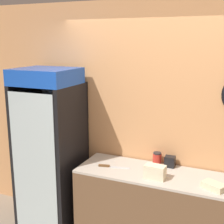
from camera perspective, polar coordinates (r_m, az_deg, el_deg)
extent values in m
cube|color=tan|center=(3.52, 10.16, -2.33)|extent=(5.20, 0.06, 2.70)
cube|color=brown|center=(3.56, 8.18, -17.94)|extent=(1.72, 0.59, 0.89)
cube|color=#BCB2A3|center=(3.35, 8.44, -11.25)|extent=(1.72, 0.59, 0.02)
cube|color=black|center=(4.08, -8.58, -6.84)|extent=(0.67, 0.04, 1.78)
cube|color=black|center=(4.02, -14.72, -7.47)|extent=(0.05, 0.66, 1.78)
cube|color=black|center=(3.68, -7.00, -9.03)|extent=(0.05, 0.66, 1.78)
cube|color=black|center=(4.23, -10.50, -19.23)|extent=(0.67, 0.66, 0.05)
cube|color=white|center=(4.06, -8.79, -6.96)|extent=(0.57, 0.02, 1.68)
cube|color=silver|center=(3.59, -14.09, -9.94)|extent=(0.57, 0.01, 1.68)
cube|color=blue|center=(3.58, -12.02, 6.39)|extent=(0.67, 0.59, 0.18)
cube|color=silver|center=(4.02, -10.90, -14.59)|extent=(0.55, 0.54, 0.01)
cube|color=silver|center=(3.88, -11.11, -10.40)|extent=(0.55, 0.54, 0.01)
cube|color=silver|center=(3.77, -11.32, -5.92)|extent=(0.55, 0.54, 0.01)
cube|color=silver|center=(3.68, -11.54, -1.19)|extent=(0.55, 0.54, 0.01)
cylinder|color=orange|center=(3.57, -15.29, -0.66)|extent=(0.08, 0.08, 0.13)
cylinder|color=orange|center=(3.55, -15.38, 0.82)|extent=(0.03, 0.03, 0.06)
cylinder|color=orange|center=(3.41, -12.24, -0.89)|extent=(0.06, 0.06, 0.16)
cylinder|color=orange|center=(3.39, -12.33, 0.92)|extent=(0.02, 0.02, 0.07)
cylinder|color=#5B2D19|center=(3.92, -15.25, -14.05)|extent=(0.06, 0.06, 0.18)
cylinder|color=#5B2D19|center=(3.86, -15.37, -12.35)|extent=(0.02, 0.02, 0.08)
cylinder|color=orange|center=(3.52, -12.43, -5.73)|extent=(0.07, 0.07, 0.17)
cylinder|color=orange|center=(3.49, -12.52, -3.80)|extent=(0.03, 0.03, 0.07)
cylinder|color=#2D6B38|center=(3.60, -14.01, -5.77)|extent=(0.07, 0.07, 0.13)
cylinder|color=#2D6B38|center=(3.57, -14.09, -4.36)|extent=(0.03, 0.03, 0.06)
cylinder|color=#B2231E|center=(3.78, -14.97, -10.21)|extent=(0.08, 0.08, 0.12)
cylinder|color=#B2231E|center=(3.75, -15.05, -9.01)|extent=(0.03, 0.03, 0.05)
cylinder|color=#B2BCCC|center=(3.71, -16.33, -5.46)|extent=(0.06, 0.06, 0.12)
cylinder|color=#B2BCCC|center=(3.69, -16.41, -4.24)|extent=(0.03, 0.03, 0.05)
cylinder|color=#5B2D19|center=(3.58, -10.56, -11.16)|extent=(0.08, 0.08, 0.13)
cylinder|color=#5B2D19|center=(3.55, -10.62, -9.76)|extent=(0.03, 0.03, 0.06)
cube|color=beige|center=(3.22, 7.93, -11.37)|extent=(0.21, 0.12, 0.07)
cube|color=beige|center=(3.19, 7.97, -10.22)|extent=(0.21, 0.13, 0.07)
cube|color=beige|center=(3.13, 18.11, -12.74)|extent=(0.24, 0.21, 0.06)
cube|color=silver|center=(3.45, 1.41, -10.14)|extent=(0.23, 0.09, 0.00)
cube|color=brown|center=(3.48, -1.47, -9.78)|extent=(0.13, 0.05, 0.02)
cylinder|color=#B72D23|center=(3.54, 8.25, -8.55)|extent=(0.10, 0.10, 0.13)
cylinder|color=#262628|center=(3.51, 8.28, -7.46)|extent=(0.09, 0.09, 0.01)
cube|color=black|center=(3.51, 10.54, -8.89)|extent=(0.11, 0.09, 0.12)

